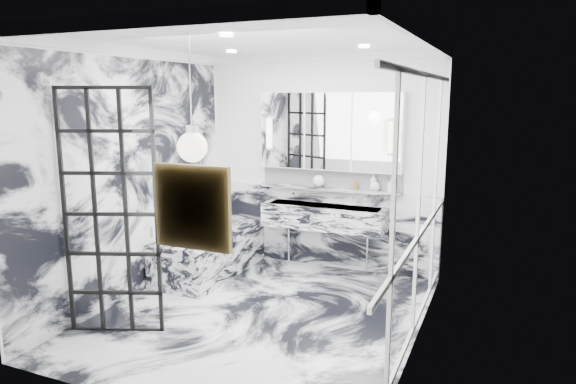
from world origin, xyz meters
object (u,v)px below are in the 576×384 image
at_px(crittall_door, 111,214).
at_px(bathtub, 210,252).
at_px(trough_sink, 324,217).
at_px(mirror_cabinet, 330,131).

relative_size(crittall_door, bathtub, 1.42).
xyz_separation_m(trough_sink, mirror_cabinet, (-0.00, 0.17, 1.09)).
bearing_deg(bathtub, crittall_door, -88.56).
xyz_separation_m(crittall_door, bathtub, (-0.05, 1.79, -0.90)).
distance_m(trough_sink, bathtub, 1.55).
distance_m(mirror_cabinet, bathtub, 2.20).
bearing_deg(crittall_door, bathtub, 70.18).
bearing_deg(mirror_cabinet, trough_sink, -90.00).
bearing_deg(trough_sink, bathtub, -153.52).
bearing_deg(mirror_cabinet, crittall_door, -116.08).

